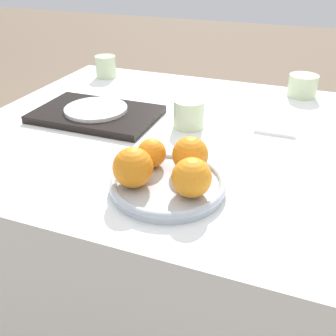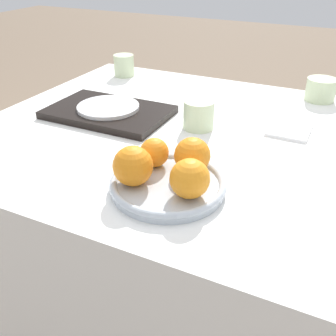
{
  "view_description": "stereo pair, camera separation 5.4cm",
  "coord_description": "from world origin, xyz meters",
  "px_view_note": "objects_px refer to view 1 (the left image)",
  "views": [
    {
      "loc": [
        0.29,
        -0.87,
        1.16
      ],
      "look_at": [
        0.06,
        -0.27,
        0.79
      ],
      "focal_mm": 42.0,
      "sensor_mm": 36.0,
      "label": 1
    },
    {
      "loc": [
        0.34,
        -0.85,
        1.16
      ],
      "look_at": [
        0.06,
        -0.27,
        0.79
      ],
      "focal_mm": 42.0,
      "sensor_mm": 36.0,
      "label": 2
    }
  ],
  "objects_px": {
    "fruit_platter": "(168,185)",
    "side_plate": "(97,109)",
    "cup_0": "(303,86)",
    "cup_1": "(189,114)",
    "orange_3": "(152,153)",
    "orange_1": "(190,155)",
    "napkin": "(277,126)",
    "serving_tray": "(97,114)",
    "orange_2": "(133,167)",
    "cup_2": "(106,67)",
    "orange_0": "(192,178)"
  },
  "relations": [
    {
      "from": "orange_3",
      "to": "side_plate",
      "type": "height_order",
      "value": "orange_3"
    },
    {
      "from": "fruit_platter",
      "to": "napkin",
      "type": "bearing_deg",
      "value": 67.19
    },
    {
      "from": "cup_0",
      "to": "serving_tray",
      "type": "bearing_deg",
      "value": -143.54
    },
    {
      "from": "orange_3",
      "to": "cup_1",
      "type": "bearing_deg",
      "value": 90.66
    },
    {
      "from": "orange_3",
      "to": "cup_0",
      "type": "bearing_deg",
      "value": 67.33
    },
    {
      "from": "fruit_platter",
      "to": "cup_1",
      "type": "xyz_separation_m",
      "value": [
        -0.06,
        0.3,
        0.02
      ]
    },
    {
      "from": "orange_1",
      "to": "cup_0",
      "type": "relative_size",
      "value": 0.82
    },
    {
      "from": "serving_tray",
      "to": "cup_1",
      "type": "height_order",
      "value": "cup_1"
    },
    {
      "from": "napkin",
      "to": "orange_0",
      "type": "bearing_deg",
      "value": -104.63
    },
    {
      "from": "cup_0",
      "to": "orange_3",
      "type": "bearing_deg",
      "value": -112.67
    },
    {
      "from": "serving_tray",
      "to": "cup_2",
      "type": "height_order",
      "value": "cup_2"
    },
    {
      "from": "serving_tray",
      "to": "cup_1",
      "type": "xyz_separation_m",
      "value": [
        0.26,
        0.03,
        0.03
      ]
    },
    {
      "from": "cup_0",
      "to": "cup_2",
      "type": "xyz_separation_m",
      "value": [
        -0.67,
        -0.04,
        0.0
      ]
    },
    {
      "from": "serving_tray",
      "to": "cup_0",
      "type": "distance_m",
      "value": 0.64
    },
    {
      "from": "orange_1",
      "to": "cup_0",
      "type": "height_order",
      "value": "orange_1"
    },
    {
      "from": "fruit_platter",
      "to": "orange_1",
      "type": "height_order",
      "value": "orange_1"
    },
    {
      "from": "orange_3",
      "to": "cup_0",
      "type": "relative_size",
      "value": 0.68
    },
    {
      "from": "cup_1",
      "to": "napkin",
      "type": "bearing_deg",
      "value": 19.98
    },
    {
      "from": "side_plate",
      "to": "orange_2",
      "type": "bearing_deg",
      "value": -50.16
    },
    {
      "from": "orange_0",
      "to": "orange_1",
      "type": "relative_size",
      "value": 1.01
    },
    {
      "from": "orange_1",
      "to": "fruit_platter",
      "type": "bearing_deg",
      "value": -112.22
    },
    {
      "from": "serving_tray",
      "to": "cup_1",
      "type": "bearing_deg",
      "value": 5.69
    },
    {
      "from": "cup_2",
      "to": "orange_1",
      "type": "bearing_deg",
      "value": -48.2
    },
    {
      "from": "side_plate",
      "to": "cup_1",
      "type": "xyz_separation_m",
      "value": [
        0.26,
        0.03,
        0.01
      ]
    },
    {
      "from": "fruit_platter",
      "to": "cup_0",
      "type": "height_order",
      "value": "cup_0"
    },
    {
      "from": "cup_1",
      "to": "fruit_platter",
      "type": "bearing_deg",
      "value": -79.16
    },
    {
      "from": "orange_1",
      "to": "cup_2",
      "type": "relative_size",
      "value": 0.98
    },
    {
      "from": "fruit_platter",
      "to": "napkin",
      "type": "height_order",
      "value": "fruit_platter"
    },
    {
      "from": "napkin",
      "to": "serving_tray",
      "type": "bearing_deg",
      "value": -167.55
    },
    {
      "from": "orange_0",
      "to": "cup_0",
      "type": "relative_size",
      "value": 0.83
    },
    {
      "from": "orange_3",
      "to": "cup_0",
      "type": "height_order",
      "value": "orange_3"
    },
    {
      "from": "orange_0",
      "to": "side_plate",
      "type": "distance_m",
      "value": 0.48
    },
    {
      "from": "orange_0",
      "to": "orange_2",
      "type": "height_order",
      "value": "orange_2"
    },
    {
      "from": "orange_2",
      "to": "cup_0",
      "type": "distance_m",
      "value": 0.73
    },
    {
      "from": "serving_tray",
      "to": "cup_1",
      "type": "relative_size",
      "value": 4.18
    },
    {
      "from": "fruit_platter",
      "to": "side_plate",
      "type": "xyz_separation_m",
      "value": [
        -0.32,
        0.28,
        0.01
      ]
    },
    {
      "from": "serving_tray",
      "to": "napkin",
      "type": "relative_size",
      "value": 2.99
    },
    {
      "from": "orange_2",
      "to": "cup_0",
      "type": "bearing_deg",
      "value": 69.48
    },
    {
      "from": "orange_0",
      "to": "orange_2",
      "type": "relative_size",
      "value": 0.95
    },
    {
      "from": "orange_3",
      "to": "napkin",
      "type": "distance_m",
      "value": 0.4
    },
    {
      "from": "orange_0",
      "to": "cup_1",
      "type": "distance_m",
      "value": 0.35
    },
    {
      "from": "orange_2",
      "to": "cup_0",
      "type": "xyz_separation_m",
      "value": [
        0.26,
        0.69,
        -0.02
      ]
    },
    {
      "from": "orange_0",
      "to": "cup_2",
      "type": "relative_size",
      "value": 0.98
    },
    {
      "from": "side_plate",
      "to": "cup_2",
      "type": "distance_m",
      "value": 0.37
    },
    {
      "from": "cup_0",
      "to": "cup_1",
      "type": "distance_m",
      "value": 0.44
    },
    {
      "from": "orange_3",
      "to": "serving_tray",
      "type": "relative_size",
      "value": 0.18
    },
    {
      "from": "serving_tray",
      "to": "orange_1",
      "type": "bearing_deg",
      "value": -32.51
    },
    {
      "from": "cup_1",
      "to": "napkin",
      "type": "height_order",
      "value": "cup_1"
    },
    {
      "from": "fruit_platter",
      "to": "orange_0",
      "type": "distance_m",
      "value": 0.07
    },
    {
      "from": "orange_3",
      "to": "napkin",
      "type": "xyz_separation_m",
      "value": [
        0.22,
        0.33,
        -0.04
      ]
    }
  ]
}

